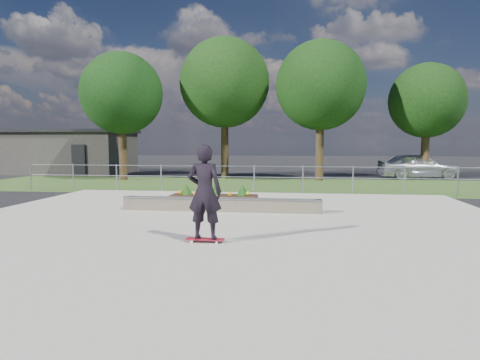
% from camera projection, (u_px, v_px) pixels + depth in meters
% --- Properties ---
extents(ground, '(120.00, 120.00, 0.00)m').
position_uv_depth(ground, '(224.00, 230.00, 10.38)').
color(ground, black).
rests_on(ground, ground).
extents(grass_verge, '(30.00, 8.00, 0.02)m').
position_uv_depth(grass_verge, '(261.00, 185.00, 21.25)').
color(grass_verge, '#355522').
rests_on(grass_verge, ground).
extents(concrete_slab, '(15.00, 15.00, 0.06)m').
position_uv_depth(concrete_slab, '(224.00, 229.00, 10.38)').
color(concrete_slab, '#B0AB9C').
rests_on(concrete_slab, ground).
extents(fence, '(20.06, 0.06, 1.20)m').
position_uv_depth(fence, '(254.00, 175.00, 17.72)').
color(fence, '#96989F').
rests_on(fence, ground).
extents(building, '(8.40, 5.40, 3.00)m').
position_uv_depth(building, '(70.00, 151.00, 29.86)').
color(building, '#302E2A').
rests_on(building, ground).
extents(tree_far_left, '(4.55, 4.55, 7.15)m').
position_uv_depth(tree_far_left, '(122.00, 94.00, 23.85)').
color(tree_far_left, '#332214').
rests_on(tree_far_left, ground).
extents(tree_mid_left, '(5.25, 5.25, 8.25)m').
position_uv_depth(tree_mid_left, '(225.00, 83.00, 25.03)').
color(tree_mid_left, '#2E2112').
rests_on(tree_mid_left, ground).
extents(tree_mid_right, '(4.90, 4.90, 7.70)m').
position_uv_depth(tree_mid_right, '(321.00, 86.00, 23.36)').
color(tree_mid_right, '#332414').
rests_on(tree_mid_right, ground).
extents(tree_far_right, '(4.20, 4.20, 6.60)m').
position_uv_depth(tree_far_right, '(427.00, 101.00, 24.12)').
color(tree_far_right, '#382516').
rests_on(tree_far_right, ground).
extents(grind_ledge, '(6.00, 0.44, 0.43)m').
position_uv_depth(grind_ledge, '(221.00, 204.00, 12.89)').
color(grind_ledge, brown).
rests_on(grind_ledge, concrete_slab).
extents(planter_bed, '(3.00, 1.20, 0.61)m').
position_uv_depth(planter_bed, '(213.00, 197.00, 14.74)').
color(planter_bed, black).
rests_on(planter_bed, concrete_slab).
extents(skateboarder, '(0.80, 0.49, 2.03)m').
position_uv_depth(skateboarder, '(205.00, 192.00, 8.76)').
color(skateboarder, white).
rests_on(skateboarder, concrete_slab).
extents(parked_car, '(4.68, 2.36, 1.53)m').
position_uv_depth(parked_car, '(418.00, 166.00, 24.92)').
color(parked_car, '#A9ADB3').
rests_on(parked_car, ground).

